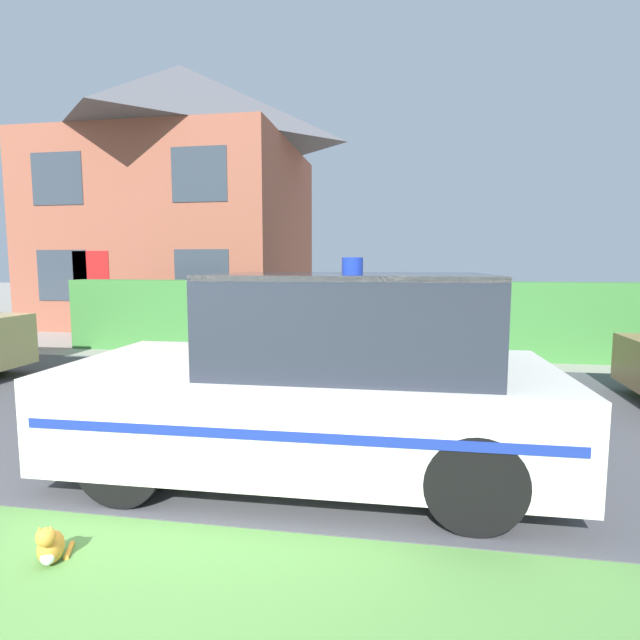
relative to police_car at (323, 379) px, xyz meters
name	(u,v)px	position (x,y,z in m)	size (l,w,h in m)	color
ground_plane	(70,595)	(-1.08, -1.82, -0.81)	(80.00, 80.00, 0.00)	gray
road_strip	(260,407)	(-1.08, 1.75, -0.80)	(28.00, 5.52, 0.01)	#4C4C51
lawn_verge	(47,617)	(-1.08, -2.00, -0.80)	(28.00, 1.96, 0.01)	#568C42
garden_hedge	(363,318)	(-0.12, 5.57, -0.09)	(12.20, 0.56, 1.44)	#3D7F38
police_car	(323,379)	(0.00, 0.00, 0.00)	(4.03, 1.90, 1.81)	black
cat	(50,546)	(-1.38, -1.58, -0.70)	(0.22, 0.32, 0.27)	orange
house_left	(183,193)	(-6.11, 10.72, 3.13)	(7.22, 6.74, 7.71)	#93513D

